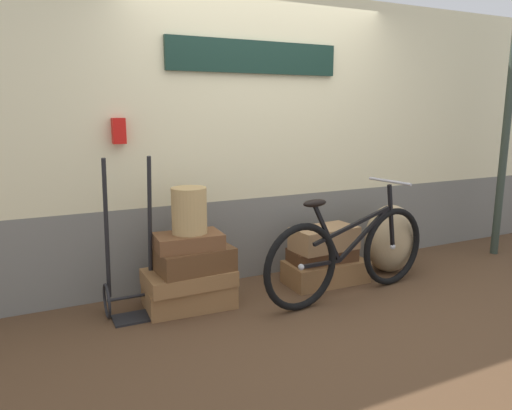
{
  "coord_description": "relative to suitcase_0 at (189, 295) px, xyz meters",
  "views": [
    {
      "loc": [
        -1.99,
        -3.16,
        1.56
      ],
      "look_at": [
        -0.34,
        0.22,
        0.81
      ],
      "focal_mm": 33.59,
      "sensor_mm": 36.0,
      "label": 1
    }
  ],
  "objects": [
    {
      "name": "station_building",
      "position": [
        0.89,
        0.5,
        1.2
      ],
      "size": [
        7.29,
        0.74,
        2.59
      ],
      "color": "slate",
      "rests_on": "ground"
    },
    {
      "name": "suitcase_2",
      "position": [
        0.04,
        -0.05,
        0.31
      ],
      "size": [
        0.6,
        0.39,
        0.18
      ],
      "primitive_type": "cube",
      "rotation": [
        0.0,
        0.0,
        0.06
      ],
      "color": "brown",
      "rests_on": "suitcase_1"
    },
    {
      "name": "suitcase_0",
      "position": [
        0.0,
        0.0,
        0.0
      ],
      "size": [
        0.71,
        0.47,
        0.19
      ],
      "primitive_type": "cube",
      "rotation": [
        0.0,
        0.0,
        -0.05
      ],
      "color": "olive",
      "rests_on": "ground"
    },
    {
      "name": "burlap_sack",
      "position": [
        2.03,
        -0.05,
        0.23
      ],
      "size": [
        0.52,
        0.44,
        0.66
      ],
      "primitive_type": "ellipsoid",
      "color": "tan",
      "rests_on": "ground"
    },
    {
      "name": "ground",
      "position": [
        0.88,
        -0.35,
        -0.13
      ],
      "size": [
        9.29,
        5.2,
        0.06
      ],
      "primitive_type": "cube",
      "color": "#513823"
    },
    {
      "name": "suitcase_4",
      "position": [
        1.3,
        -0.03,
        0.01
      ],
      "size": [
        0.75,
        0.4,
        0.2
      ],
      "primitive_type": "cube",
      "rotation": [
        0.0,
        0.0,
        -0.02
      ],
      "color": "olive",
      "rests_on": "ground"
    },
    {
      "name": "suitcase_5",
      "position": [
        1.27,
        -0.01,
        0.17
      ],
      "size": [
        0.62,
        0.34,
        0.12
      ],
      "primitive_type": "cube",
      "rotation": [
        0.0,
        0.0,
        -0.06
      ],
      "color": "#4C2D19",
      "rests_on": "suitcase_4"
    },
    {
      "name": "bicycle",
      "position": [
        1.29,
        -0.39,
        0.28
      ],
      "size": [
        1.74,
        0.46,
        0.97
      ],
      "color": "black",
      "rests_on": "ground"
    },
    {
      "name": "suitcase_6",
      "position": [
        1.27,
        -0.04,
        0.33
      ],
      "size": [
        0.61,
        0.36,
        0.2
      ],
      "primitive_type": "cube",
      "rotation": [
        0.0,
        0.0,
        0.07
      ],
      "color": "#9E754C",
      "rests_on": "suitcase_5"
    },
    {
      "name": "luggage_trolley",
      "position": [
        -0.44,
        0.04,
        0.2
      ],
      "size": [
        0.4,
        0.36,
        1.23
      ],
      "color": "black",
      "rests_on": "ground"
    },
    {
      "name": "wicker_basket",
      "position": [
        0.01,
        -0.03,
        0.7
      ],
      "size": [
        0.27,
        0.27,
        0.36
      ],
      "primitive_type": "cylinder",
      "color": "tan",
      "rests_on": "suitcase_3"
    },
    {
      "name": "suitcase_3",
      "position": [
        -0.01,
        -0.04,
        0.46
      ],
      "size": [
        0.53,
        0.34,
        0.12
      ],
      "primitive_type": "cube",
      "rotation": [
        0.0,
        0.0,
        -0.05
      ],
      "color": "brown",
      "rests_on": "suitcase_2"
    },
    {
      "name": "suitcase_1",
      "position": [
        -0.01,
        -0.03,
        0.16
      ],
      "size": [
        0.69,
        0.44,
        0.12
      ],
      "primitive_type": "cube",
      "rotation": [
        0.0,
        0.0,
        0.01
      ],
      "color": "olive",
      "rests_on": "suitcase_0"
    }
  ]
}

